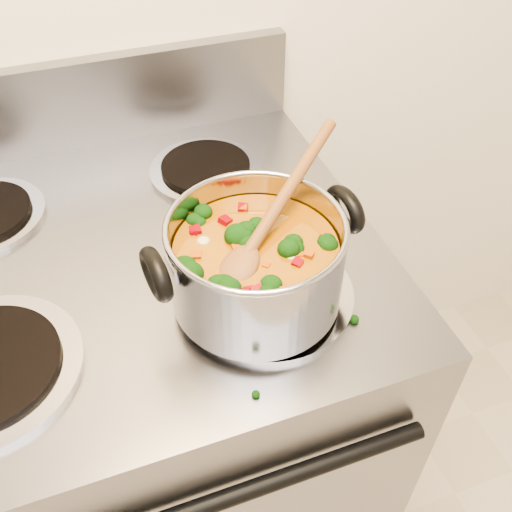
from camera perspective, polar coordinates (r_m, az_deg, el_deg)
The scene contains 4 objects.
electric_range at distance 1.24m, azimuth -10.26°, elevation -15.01°, with size 0.79×0.71×1.08m.
stockpot at distance 0.74m, azimuth 0.00°, elevation -0.70°, with size 0.29×0.23×0.14m.
wooden_spoon at distance 0.72m, azimuth 0.85°, elevation 2.90°, with size 0.25×0.22×0.09m.
cooktop_crumbs at distance 0.81m, azimuth 8.73°, elevation -3.88°, with size 0.24×0.27×0.01m.
Camera 1 is at (0.03, 0.50, 1.52)m, focal length 40.00 mm.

